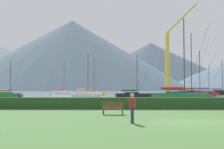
{
  "coord_description": "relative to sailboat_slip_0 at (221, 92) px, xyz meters",
  "views": [
    {
      "loc": [
        -4.27,
        -16.87,
        1.93
      ],
      "look_at": [
        -4.99,
        49.26,
        4.99
      ],
      "focal_mm": 47.61,
      "sensor_mm": 36.0,
      "label": 1
    }
  ],
  "objects": [
    {
      "name": "dock_crane",
      "position": [
        -18.05,
        -16.62,
        6.49
      ],
      "size": [
        8.23,
        2.0,
        22.21
      ],
      "color": "#333338",
      "rests_on": "ground_plane"
    },
    {
      "name": "sailboat_slip_10",
      "position": [
        -0.13,
        12.09,
        0.03
      ],
      "size": [
        9.02,
        3.57,
        9.64
      ],
      "rotation": [
        0.0,
        0.0,
        -0.13
      ],
      "color": "#9E9EA3",
      "rests_on": "harbor_water"
    },
    {
      "name": "sailboat_slip_0",
      "position": [
        0.0,
        0.0,
        0.0
      ],
      "size": [
        8.45,
        4.64,
        10.4
      ],
      "rotation": [
        0.0,
        0.0,
        -0.32
      ],
      "color": "black",
      "rests_on": "harbor_water"
    },
    {
      "name": "sailboat_slip_5",
      "position": [
        -16.21,
        -28.06,
        0.07
      ],
      "size": [
        9.07,
        3.36,
        12.96
      ],
      "rotation": [
        0.0,
        0.0,
        -0.09
      ],
      "color": "navy",
      "rests_on": "harbor_water"
    },
    {
      "name": "sailboat_slip_1",
      "position": [
        -37.3,
        -20.58,
        -0.08
      ],
      "size": [
        7.49,
        4.0,
        9.51
      ],
      "rotation": [
        0.0,
        0.0,
        -0.3
      ],
      "color": "white",
      "rests_on": "harbor_water"
    },
    {
      "name": "distant_hill_west_ridge",
      "position": [
        -74.67,
        211.31,
        34.76
      ],
      "size": [
        235.93,
        235.93,
        70.92
      ],
      "primitive_type": "cone",
      "color": "#4C6070",
      "rests_on": "ground_plane"
    },
    {
      "name": "sailboat_slip_3",
      "position": [
        -21.2,
        -43.37,
        0.07
      ],
      "size": [
        9.27,
        5.0,
        12.19
      ],
      "rotation": [
        0.0,
        0.0,
        -0.31
      ],
      "color": "#236B38",
      "rests_on": "harbor_water"
    },
    {
      "name": "distant_hill_central_peak",
      "position": [
        19.21,
        329.72,
        32.24
      ],
      "size": [
        257.93,
        257.93,
        65.87
      ],
      "primitive_type": "cone",
      "color": "#425666",
      "rests_on": "ground_plane"
    },
    {
      "name": "sailboat_slip_6",
      "position": [
        -11.62,
        -17.63,
        0.05
      ],
      "size": [
        9.24,
        4.4,
        10.72
      ],
      "rotation": [
        0.0,
        0.0,
        -0.23
      ],
      "color": "red",
      "rests_on": "harbor_water"
    },
    {
      "name": "ground_plane",
      "position": [
        -26.5,
        -70.02,
        -0.69
      ],
      "size": [
        1000.0,
        1000.0,
        0.0
      ],
      "primitive_type": "plane",
      "color": "#477038"
    },
    {
      "name": "person_standing_walker",
      "position": [
        -29.83,
        -70.44,
        0.28
      ],
      "size": [
        0.36,
        0.55,
        1.65
      ],
      "rotation": [
        0.0,
        0.0,
        -0.28
      ],
      "color": "#2D3347",
      "rests_on": "ground_plane"
    },
    {
      "name": "sailboat_slip_11",
      "position": [
        -53.41,
        -24.2,
        -0.12
      ],
      "size": [
        7.05,
        3.89,
        7.87
      ],
      "rotation": [
        0.0,
        0.0,
        -0.33
      ],
      "color": "#236B38",
      "rests_on": "harbor_water"
    },
    {
      "name": "hedge_line",
      "position": [
        -26.5,
        -59.02,
        -0.16
      ],
      "size": [
        80.0,
        1.2,
        1.07
      ],
      "primitive_type": "cube",
      "color": "#284C23",
      "rests_on": "ground_plane"
    },
    {
      "name": "sailboat_slip_8",
      "position": [
        -27.27,
        -33.45,
        -0.08
      ],
      "size": [
        7.6,
        3.24,
        8.08
      ],
      "rotation": [
        0.0,
        0.0,
        -0.17
      ],
      "color": "black",
      "rests_on": "harbor_water"
    },
    {
      "name": "sailboat_slip_7",
      "position": [
        -36.93,
        -6.85,
        -0.08
      ],
      "size": [
        7.37,
        3.05,
        9.87
      ],
      "rotation": [
        0.0,
        0.0,
        -0.15
      ],
      "color": "gold",
      "rests_on": "harbor_water"
    },
    {
      "name": "park_bench_near_path",
      "position": [
        -30.95,
        -65.16,
        -0.16
      ],
      "size": [
        1.56,
        0.52,
        0.95
      ],
      "rotation": [
        0.0,
        0.0,
        -0.03
      ],
      "color": "brown",
      "rests_on": "ground_plane"
    },
    {
      "name": "distant_hill_far_shoulder",
      "position": [
        -190.39,
        329.53,
        29.28
      ],
      "size": [
        345.37,
        345.37,
        59.94
      ],
      "primitive_type": "cone",
      "color": "slate",
      "rests_on": "ground_plane"
    },
    {
      "name": "sailboat_slip_9",
      "position": [
        -48.29,
        12.01,
        -0.09
      ],
      "size": [
        7.24,
        3.73,
        10.63
      ],
      "rotation": [
        0.0,
        0.0,
        -0.28
      ],
      "color": "white",
      "rests_on": "harbor_water"
    },
    {
      "name": "harbor_water",
      "position": [
        -26.5,
        66.98,
        -0.69
      ],
      "size": [
        320.0,
        246.0,
        0.0
      ],
      "primitive_type": "cube",
      "color": "#8499A8",
      "rests_on": "ground_plane"
    }
  ]
}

